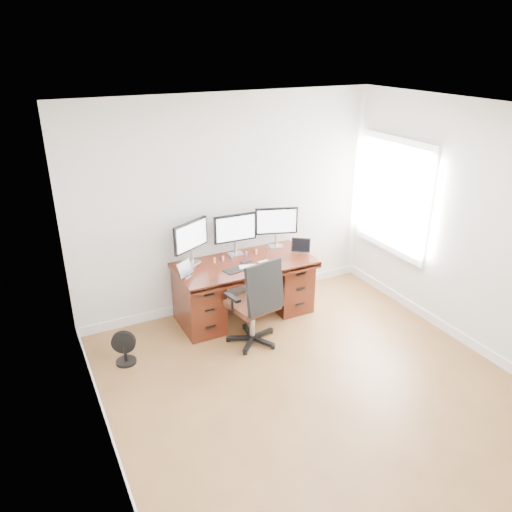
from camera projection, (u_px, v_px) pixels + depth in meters
name	position (u px, v px, depth m)	size (l,w,h in m)	color
ground	(325.00, 399.00, 4.89)	(4.50, 4.50, 0.00)	brown
back_wall	(229.00, 205.00, 6.19)	(4.00, 0.10, 2.70)	silver
right_wall	(484.00, 234.00, 5.26)	(0.10, 4.50, 2.70)	silver
desk	(244.00, 287.00, 6.23)	(1.70, 0.80, 0.75)	#41180D
office_chair	(255.00, 317.00, 5.65)	(0.67, 0.67, 1.07)	black
floor_fan	(125.00, 348.00, 5.37)	(0.26, 0.22, 0.38)	black
monitor_left	(191.00, 237.00, 5.91)	(0.50, 0.29, 0.53)	silver
monitor_center	(235.00, 229.00, 6.15)	(0.55, 0.15, 0.53)	silver
monitor_right	(276.00, 222.00, 6.39)	(0.53, 0.21, 0.53)	silver
tablet_left	(185.00, 270.00, 5.67)	(0.24, 0.19, 0.19)	silver
tablet_right	(301.00, 246.00, 6.30)	(0.23, 0.19, 0.19)	silver
keyboard	(250.00, 267.00, 5.92)	(0.25, 0.11, 0.01)	white
trackpad	(265.00, 263.00, 6.04)	(0.13, 0.13, 0.01)	silver
drawing_tablet	(235.00, 270.00, 5.84)	(0.24, 0.15, 0.01)	black
phone	(246.00, 261.00, 6.08)	(0.14, 0.07, 0.01)	black
figurine_yellow	(215.00, 260.00, 6.03)	(0.03, 0.03, 0.07)	#DDB058
figurine_pink	(223.00, 258.00, 6.08)	(0.03, 0.03, 0.07)	pink
figurine_blue	(232.00, 256.00, 6.13)	(0.03, 0.03, 0.07)	#608BE3
figurine_purple	(246.00, 254.00, 6.21)	(0.03, 0.03, 0.07)	#8C6AD2
figurine_orange	(256.00, 252.00, 6.27)	(0.03, 0.03, 0.07)	#F08956
figurine_brown	(267.00, 249.00, 6.33)	(0.03, 0.03, 0.07)	brown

